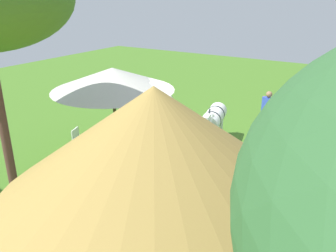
{
  "coord_description": "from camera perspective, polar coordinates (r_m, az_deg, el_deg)",
  "views": [
    {
      "loc": [
        -4.66,
        9.17,
        4.88
      ],
      "look_at": [
        0.66,
        0.58,
        1.0
      ],
      "focal_mm": 36.94,
      "sensor_mm": 36.0,
      "label": 1
    }
  ],
  "objects": [
    {
      "name": "patio_chair_near_hut",
      "position": [
        11.36,
        -14.5,
        -2.27
      ],
      "size": [
        0.54,
        0.55,
        0.9
      ],
      "rotation": [
        0.0,
        0.0,
        -4.37
      ],
      "color": "white",
      "rests_on": "ground_plane"
    },
    {
      "name": "zebra_by_umbrella",
      "position": [
        11.56,
        7.46,
        1.19
      ],
      "size": [
        0.95,
        2.28,
        1.54
      ],
      "rotation": [
        0.0,
        0.0,
        0.22
      ],
      "color": "silver",
      "rests_on": "ground_plane"
    },
    {
      "name": "patio_dining_table",
      "position": [
        10.81,
        -8.53,
        -2.21
      ],
      "size": [
        1.57,
        1.08,
        0.74
      ],
      "rotation": [
        0.0,
        0.0,
        -0.14
      ],
      "color": "silver",
      "rests_on": "ground_plane"
    },
    {
      "name": "zebra_nearest_camera",
      "position": [
        11.94,
        23.15,
        0.37
      ],
      "size": [
        1.03,
        2.1,
        1.55
      ],
      "rotation": [
        0.0,
        0.0,
        6.01
      ],
      "color": "silver",
      "rests_on": "ground_plane"
    },
    {
      "name": "brick_patio_kerb",
      "position": [
        15.23,
        -2.79,
        2.47
      ],
      "size": [
        1.53,
        2.68,
        0.08
      ],
      "primitive_type": "cube",
      "rotation": [
        0.0,
        0.0,
        2.02
      ],
      "color": "#A46251",
      "rests_on": "ground_plane"
    },
    {
      "name": "shade_umbrella",
      "position": [
        10.22,
        -9.1,
        7.67
      ],
      "size": [
        3.59,
        3.59,
        2.9
      ],
      "color": "#443725",
      "rests_on": "ground_plane"
    },
    {
      "name": "thatched_hut",
      "position": [
        5.23,
        -2.12,
        -11.17
      ],
      "size": [
        4.69,
        4.69,
        3.75
      ],
      "rotation": [
        0.0,
        0.0,
        3.56
      ],
      "color": "beige",
      "rests_on": "ground_plane"
    },
    {
      "name": "zebra_toward_hut",
      "position": [
        13.61,
        -0.86,
        4.35
      ],
      "size": [
        1.77,
        1.86,
        1.51
      ],
      "rotation": [
        0.0,
        0.0,
        3.89
      ],
      "color": "silver",
      "rests_on": "ground_plane"
    },
    {
      "name": "striped_lounge_chair",
      "position": [
        9.98,
        8.22,
        -6.85
      ],
      "size": [
        0.97,
        0.84,
        0.6
      ],
      "rotation": [
        0.0,
        0.0,
        2.04
      ],
      "color": "teal",
      "rests_on": "ground_plane"
    },
    {
      "name": "guest_beside_umbrella",
      "position": [
        12.19,
        -5.63,
        2.24
      ],
      "size": [
        0.37,
        0.53,
        1.62
      ],
      "rotation": [
        0.0,
        0.0,
        4.26
      ],
      "color": "black",
      "rests_on": "ground_plane"
    },
    {
      "name": "ground_plane",
      "position": [
        11.38,
        4.36,
        -4.43
      ],
      "size": [
        36.0,
        36.0,
        0.0
      ],
      "primitive_type": "plane",
      "color": "#467724"
    },
    {
      "name": "patio_chair_east_end",
      "position": [
        11.49,
        -3.07,
        -1.3
      ],
      "size": [
        0.55,
        0.54,
        0.9
      ],
      "rotation": [
        0.0,
        0.0,
        -0.34
      ],
      "color": "silver",
      "rests_on": "ground_plane"
    },
    {
      "name": "standing_watcher",
      "position": [
        12.98,
        16.11,
        2.74
      ],
      "size": [
        0.52,
        0.41,
        1.65
      ],
      "rotation": [
        0.0,
        0.0,
        -0.55
      ],
      "color": "black",
      "rests_on": "ground_plane"
    },
    {
      "name": "patio_chair_west_end",
      "position": [
        9.72,
        -8.44,
        -5.88
      ],
      "size": [
        0.61,
        0.6,
        0.9
      ],
      "rotation": [
        0.0,
        0.0,
        -2.44
      ],
      "color": "white",
      "rests_on": "ground_plane"
    }
  ]
}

